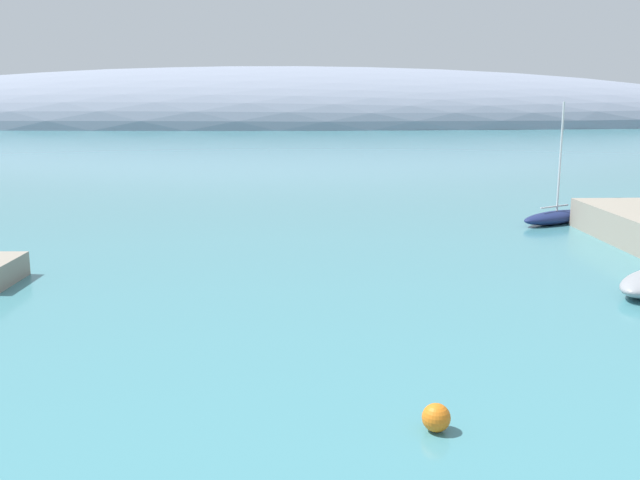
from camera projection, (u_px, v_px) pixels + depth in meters
The scene contains 3 objects.
distant_ridge at pixel (280, 125), 225.50m from camera, with size 320.10×74.51×36.04m, color gray.
sailboat_navy_mid_mooring at pixel (556, 216), 52.71m from camera, with size 6.66×4.99×8.86m.
mooring_buoy_orange at pixel (436, 418), 20.16m from camera, with size 0.81×0.81×0.81m, color orange.
Camera 1 is at (-1.27, -6.23, 9.34)m, focal length 40.18 mm.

